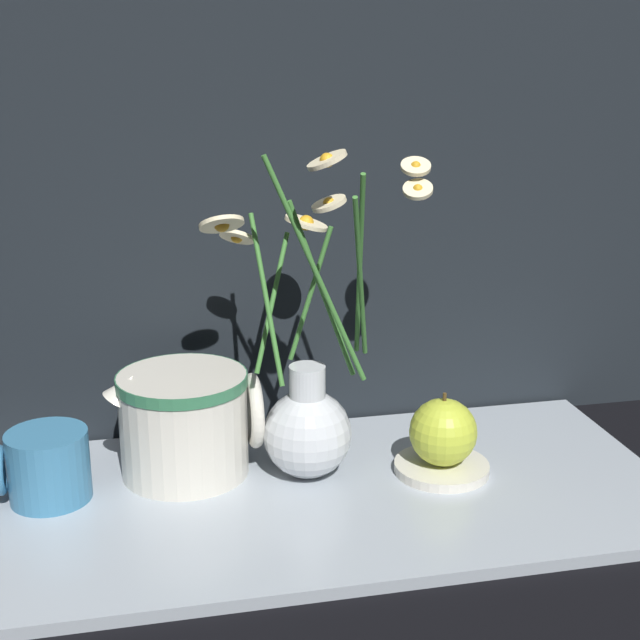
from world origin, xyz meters
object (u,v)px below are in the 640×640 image
vase_with_flowers (308,414)px  yellow_mug (46,466)px  ceramic_pitcher (185,419)px  orange_fruit (443,432)px

vase_with_flowers → yellow_mug: size_ratio=3.86×
ceramic_pitcher → orange_fruit: (0.26, -0.06, -0.02)m
vase_with_flowers → yellow_mug: vase_with_flowers is taller
vase_with_flowers → ceramic_pitcher: size_ratio=2.17×
orange_fruit → vase_with_flowers: bearing=170.6°
orange_fruit → yellow_mug: bearing=176.2°
yellow_mug → ceramic_pitcher: (0.14, 0.03, 0.03)m
vase_with_flowers → yellow_mug: bearing=179.2°
ceramic_pitcher → orange_fruit: 0.27m
ceramic_pitcher → orange_fruit: ceramic_pitcher is taller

